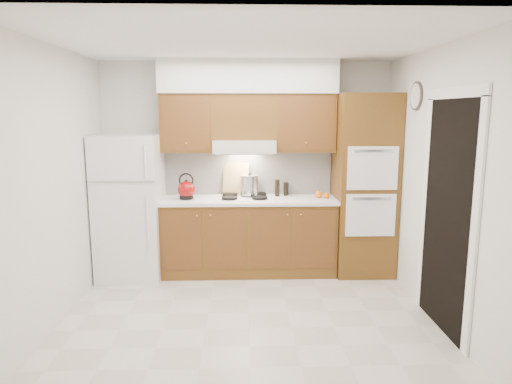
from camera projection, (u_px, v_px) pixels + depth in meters
floor at (248, 313)px, 4.57m from camera, size 3.60×3.60×0.00m
ceiling at (247, 43)px, 4.12m from camera, size 3.60×3.60×0.00m
wall_back at (246, 166)px, 5.82m from camera, size 3.60×0.02×2.60m
wall_left at (57, 186)px, 4.29m from camera, size 0.02×3.00×2.60m
wall_right at (434, 184)px, 4.40m from camera, size 0.02×3.00×2.60m
fridge at (130, 206)px, 5.50m from camera, size 0.75×0.72×1.72m
base_cabinets at (249, 237)px, 5.67m from camera, size 2.11×0.60×0.90m
countertop at (249, 200)px, 5.58m from camera, size 2.13×0.62×0.04m
backsplash at (248, 173)px, 5.82m from camera, size 2.11×0.03×0.56m
oven_cabinet at (364, 185)px, 5.58m from camera, size 0.70×0.65×2.20m
upper_cab_left at (187, 123)px, 5.54m from camera, size 0.63×0.33×0.70m
upper_cab_right at (304, 123)px, 5.59m from camera, size 0.73×0.33×0.70m
range_hood at (244, 146)px, 5.55m from camera, size 0.75×0.45×0.15m
upper_cab_over_hood at (244, 117)px, 5.55m from camera, size 0.75×0.33×0.55m
soffit at (248, 77)px, 5.45m from camera, size 2.13×0.36×0.40m
cooktop at (245, 198)px, 5.60m from camera, size 0.74×0.50×0.01m
doorway at (447, 217)px, 4.10m from camera, size 0.02×0.90×2.10m
wall_clock at (416, 96)px, 4.80m from camera, size 0.02×0.30×0.30m
kettle at (186, 190)px, 5.52m from camera, size 0.24×0.24×0.21m
cutting_board at (236, 180)px, 5.76m from camera, size 0.34×0.17×0.43m
stock_pot at (249, 185)px, 5.66m from camera, size 0.25×0.25×0.24m
condiment_a at (277, 188)px, 5.71m from camera, size 0.08×0.08×0.21m
condiment_b at (286, 189)px, 5.76m from camera, size 0.06×0.06×0.17m
condiment_c at (286, 189)px, 5.84m from camera, size 0.05×0.05×0.15m
orange_near at (327, 195)px, 5.58m from camera, size 0.09×0.09×0.07m
orange_far at (319, 194)px, 5.61m from camera, size 0.11×0.11×0.09m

